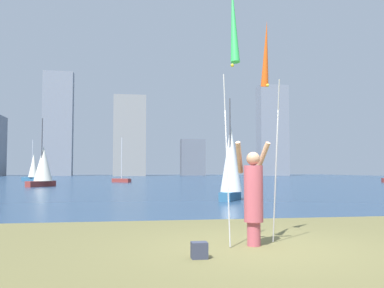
% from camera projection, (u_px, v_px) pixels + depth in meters
% --- Properties ---
extents(ground, '(120.00, 138.00, 0.12)m').
position_uv_depth(ground, '(139.00, 181.00, 57.83)').
color(ground, brown).
extents(person, '(0.70, 0.52, 1.91)m').
position_uv_depth(person, '(253.00, 194.00, 7.84)').
color(person, '#B24C59').
rests_on(person, ground).
extents(kite_flag_left, '(0.16, 0.94, 4.72)m').
position_uv_depth(kite_flag_left, '(233.00, 28.00, 7.52)').
color(kite_flag_left, '#B2B2B7').
rests_on(kite_flag_left, ground).
extents(kite_flag_right, '(0.16, 0.91, 4.38)m').
position_uv_depth(kite_flag_right, '(266.00, 59.00, 8.65)').
color(kite_flag_right, '#B2B2B7').
rests_on(kite_flag_right, ground).
extents(bag, '(0.25, 0.21, 0.26)m').
position_uv_depth(bag, '(199.00, 250.00, 6.67)').
color(bag, '#33384C').
rests_on(bag, ground).
extents(sailboat_4, '(2.17, 2.10, 5.11)m').
position_uv_depth(sailboat_4, '(121.00, 179.00, 48.00)').
color(sailboat_4, maroon).
rests_on(sailboat_4, ground).
extents(sailboat_5, '(1.47, 1.98, 4.69)m').
position_uv_depth(sailboat_5, '(231.00, 162.00, 19.72)').
color(sailboat_5, '#2D6084').
rests_on(sailboat_5, ground).
extents(sailboat_7, '(2.21, 2.91, 5.72)m').
position_uv_depth(sailboat_7, '(43.00, 166.00, 35.84)').
color(sailboat_7, maroon).
rests_on(sailboat_7, ground).
extents(sailboat_8, '(2.70, 1.94, 5.36)m').
position_uv_depth(sailboat_8, '(33.00, 168.00, 55.89)').
color(sailboat_8, '#2D6084').
rests_on(sailboat_8, ground).
extents(skyline_tower_1, '(7.03, 3.27, 25.16)m').
position_uv_depth(skyline_tower_1, '(58.00, 124.00, 103.39)').
color(skyline_tower_1, gray).
rests_on(skyline_tower_1, ground).
extents(skyline_tower_2, '(7.48, 5.54, 18.85)m').
position_uv_depth(skyline_tower_2, '(129.00, 136.00, 101.02)').
color(skyline_tower_2, gray).
rests_on(skyline_tower_2, ground).
extents(skyline_tower_3, '(6.04, 3.06, 9.11)m').
position_uv_depth(skyline_tower_3, '(193.00, 157.00, 107.75)').
color(skyline_tower_3, slate).
rests_on(skyline_tower_3, ground).
extents(skyline_tower_4, '(7.15, 4.18, 22.35)m').
position_uv_depth(skyline_tower_4, '(272.00, 131.00, 106.30)').
color(skyline_tower_4, gray).
rests_on(skyline_tower_4, ground).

